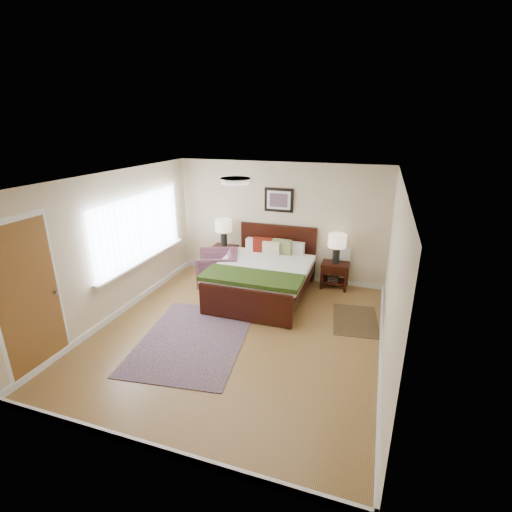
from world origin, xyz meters
name	(u,v)px	position (x,y,z in m)	size (l,w,h in m)	color
floor	(238,332)	(0.00, 0.00, 0.00)	(5.00, 5.00, 0.00)	olive
back_wall	(279,222)	(0.00, 2.50, 1.25)	(4.50, 0.04, 2.50)	beige
front_wall	(139,350)	(0.00, -2.50, 1.25)	(4.50, 0.04, 2.50)	beige
left_wall	(114,246)	(-2.25, 0.00, 1.25)	(0.04, 5.00, 2.50)	beige
right_wall	(392,279)	(2.25, 0.00, 1.25)	(0.04, 5.00, 2.50)	beige
ceiling	(235,178)	(0.00, 0.00, 2.50)	(4.50, 5.00, 0.02)	white
window	(141,229)	(-2.20, 0.70, 1.38)	(0.11, 2.72, 1.32)	silver
door	(29,299)	(-2.23, -1.75, 1.07)	(0.06, 1.00, 2.18)	silver
ceil_fixture	(235,181)	(0.00, 0.00, 2.47)	(0.44, 0.44, 0.08)	white
bed	(264,270)	(-0.02, 1.43, 0.54)	(1.79, 2.17, 1.17)	black
wall_art	(279,200)	(-0.01, 2.47, 1.72)	(0.62, 0.05, 0.50)	black
nightstand_left	(224,252)	(-1.20, 2.25, 0.51)	(0.54, 0.48, 0.64)	black
nightstand_right	(335,273)	(1.26, 2.26, 0.33)	(0.54, 0.41, 0.54)	black
lamp_left	(224,228)	(-1.20, 2.27, 1.07)	(0.36, 0.36, 0.61)	black
lamp_right	(337,243)	(1.26, 2.27, 0.97)	(0.36, 0.36, 0.61)	black
armchair	(217,269)	(-1.07, 1.59, 0.38)	(0.81, 0.83, 0.76)	brown
rug_persian	(193,339)	(-0.60, -0.45, 0.01)	(1.59, 2.25, 0.01)	#0C1340
rug_navy	(355,320)	(1.80, 0.99, 0.01)	(0.74, 1.12, 0.01)	black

